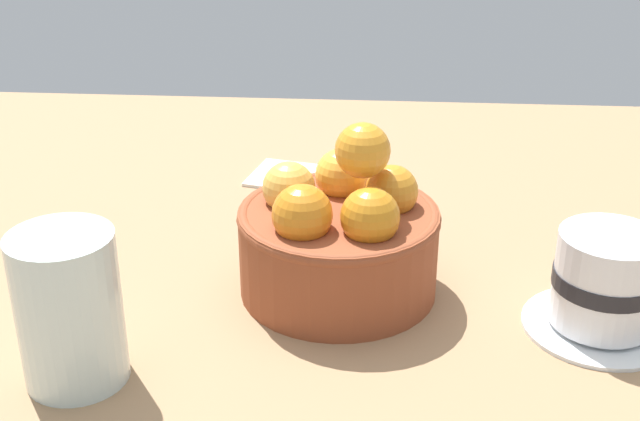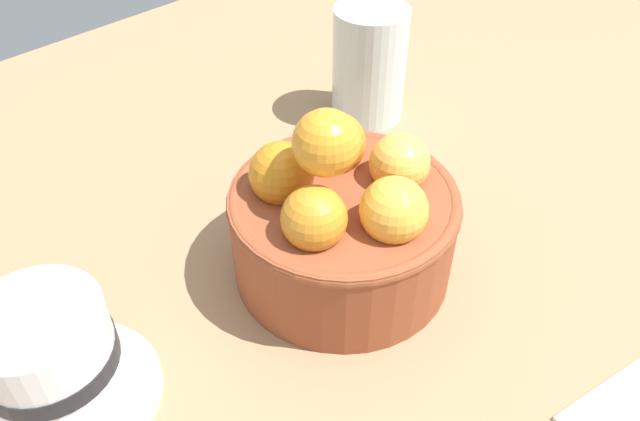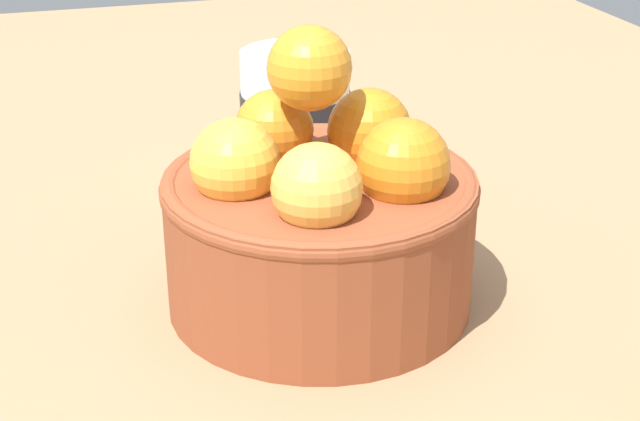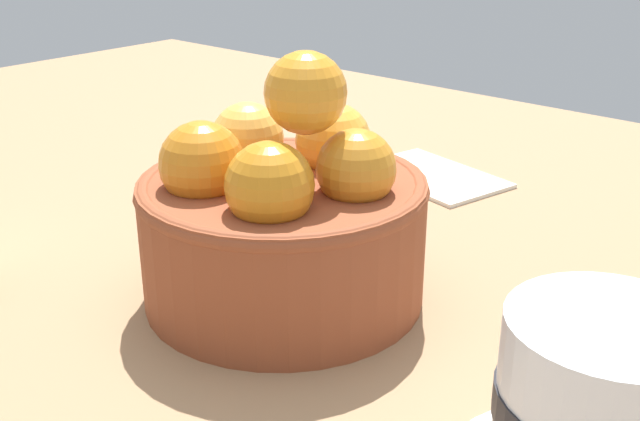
% 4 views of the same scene
% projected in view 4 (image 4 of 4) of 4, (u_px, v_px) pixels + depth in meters
% --- Properties ---
extents(ground_plane, '(1.37, 0.95, 0.05)m').
position_uv_depth(ground_plane, '(285.00, 333.00, 0.44)').
color(ground_plane, '#997551').
extents(terracotta_bowl, '(0.15, 0.15, 0.14)m').
position_uv_depth(terracotta_bowl, '(283.00, 217.00, 0.41)').
color(terracotta_bowl, brown).
rests_on(terracotta_bowl, ground_plane).
extents(coffee_cup, '(0.11, 0.11, 0.07)m').
position_uv_depth(coffee_cup, '(599.00, 420.00, 0.27)').
color(coffee_cup, silver).
rests_on(coffee_cup, ground_plane).
extents(folded_napkin, '(0.12, 0.09, 0.01)m').
position_uv_depth(folded_napkin, '(432.00, 174.00, 0.60)').
color(folded_napkin, white).
rests_on(folded_napkin, ground_plane).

